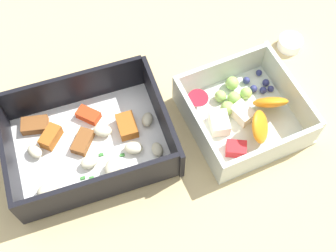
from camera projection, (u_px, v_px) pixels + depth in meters
table_surface at (176, 129)px, 59.71cm from camera, size 80.00×80.00×2.00cm
pasta_container at (89, 140)px, 55.53cm from camera, size 21.35×17.04×6.27cm
fruit_bowl at (243, 112)px, 57.73cm from camera, size 16.62×16.55×5.30cm
paper_cup_liner at (290, 43)px, 64.84cm from camera, size 3.59×3.59×1.60cm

